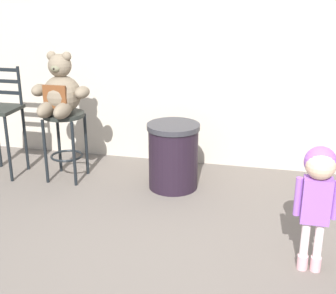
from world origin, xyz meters
TOP-DOWN VIEW (x-y plane):
  - ground_plane at (0.00, 0.00)m, footprint 24.00×24.00m
  - building_wall at (0.00, 2.28)m, footprint 7.83×0.30m
  - bar_stool_with_teddy at (-1.27, 1.39)m, footprint 0.42×0.42m
  - teddy_bear at (-1.27, 1.36)m, footprint 0.59×0.53m
  - child_walking at (1.11, 0.25)m, footprint 0.29×0.23m
  - trash_bin at (-0.14, 1.42)m, footprint 0.52×0.52m
  - bar_chair_empty at (-1.97, 1.37)m, footprint 0.39×0.39m

SIDE VIEW (x-z plane):
  - ground_plane at x=0.00m, z-range 0.00..0.00m
  - trash_bin at x=-0.14m, z-range 0.00..0.66m
  - bar_stool_with_teddy at x=-1.27m, z-range 0.16..0.87m
  - bar_chair_empty at x=-1.97m, z-range 0.08..1.22m
  - child_walking at x=1.11m, z-range 0.21..1.13m
  - teddy_bear at x=-1.27m, z-range 0.63..1.24m
  - building_wall at x=0.00m, z-range 0.00..3.40m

